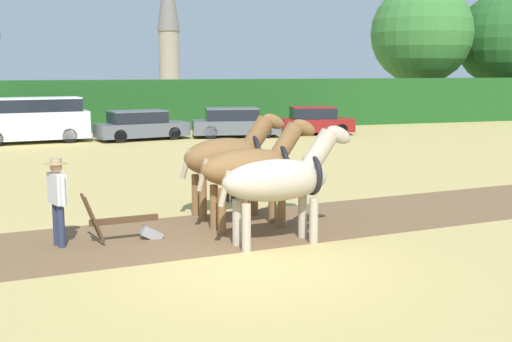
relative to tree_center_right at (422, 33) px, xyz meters
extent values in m
plane|color=tan|center=(-22.63, -31.23, -6.00)|extent=(240.00, 240.00, 0.00)
cube|color=#1E511E|center=(-22.63, -5.00, -4.58)|extent=(71.44, 1.92, 2.84)
cylinder|color=brown|center=(0.00, 0.00, -4.01)|extent=(0.44, 0.44, 3.98)
sphere|color=#387533|center=(0.00, 0.00, 0.01)|extent=(7.37, 7.37, 7.37)
cylinder|color=#4C3823|center=(7.02, -0.11, -4.13)|extent=(0.44, 0.44, 3.74)
sphere|color=#235623|center=(7.02, -0.11, -0.33)|extent=(7.05, 7.05, 7.05)
cylinder|color=gray|center=(-12.15, 36.68, -2.04)|extent=(2.46, 2.46, 7.91)
ellipsoid|color=#B2A38E|center=(-21.71, -30.02, -4.70)|extent=(2.34, 1.12, 0.83)
cylinder|color=#B2A38E|center=(-21.01, -29.70, -5.54)|extent=(0.18, 0.18, 0.93)
cylinder|color=#B2A38E|center=(-20.96, -30.18, -5.54)|extent=(0.18, 0.18, 0.93)
cylinder|color=#B2A38E|center=(-22.47, -29.86, -5.54)|extent=(0.18, 0.18, 0.93)
cylinder|color=#B2A38E|center=(-22.42, -30.34, -5.54)|extent=(0.18, 0.18, 0.93)
cylinder|color=#B2A38E|center=(-20.76, -29.92, -4.19)|extent=(0.87, 0.48, 0.95)
ellipsoid|color=#B2A38E|center=(-20.30, -29.87, -3.86)|extent=(0.70, 0.33, 0.54)
cube|color=gray|center=(-20.56, -29.90, -4.01)|extent=(0.46, 0.13, 0.62)
cylinder|color=gray|center=(-22.78, -30.14, -4.79)|extent=(0.31, 0.15, 0.71)
torus|color=black|center=(-20.93, -29.94, -4.64)|extent=(0.20, 0.86, 0.85)
ellipsoid|color=brown|center=(-21.87, -28.63, -4.65)|extent=(2.25, 1.11, 0.83)
cylinder|color=brown|center=(-21.19, -28.32, -5.51)|extent=(0.18, 0.18, 0.98)
cylinder|color=brown|center=(-21.14, -28.79, -5.51)|extent=(0.18, 0.18, 0.98)
cylinder|color=brown|center=(-22.59, -28.47, -5.51)|extent=(0.18, 0.18, 0.98)
cylinder|color=brown|center=(-22.54, -28.95, -5.51)|extent=(0.18, 0.18, 0.98)
cylinder|color=brown|center=(-20.95, -28.53, -4.15)|extent=(0.85, 0.48, 0.93)
ellipsoid|color=brown|center=(-20.51, -28.48, -3.83)|extent=(0.70, 0.33, 0.54)
cube|color=gray|center=(-20.76, -28.51, -3.97)|extent=(0.45, 0.13, 0.59)
cylinder|color=gray|center=(-22.89, -28.74, -4.74)|extent=(0.31, 0.15, 0.71)
torus|color=black|center=(-21.11, -28.55, -4.58)|extent=(0.20, 0.86, 0.85)
ellipsoid|color=brown|center=(-22.02, -27.24, -4.60)|extent=(2.10, 1.18, 0.92)
cylinder|color=brown|center=(-21.40, -26.90, -5.50)|extent=(0.18, 0.18, 0.99)
cylinder|color=brown|center=(-21.34, -27.43, -5.50)|extent=(0.18, 0.18, 0.99)
cylinder|color=brown|center=(-22.69, -27.05, -5.50)|extent=(0.18, 0.18, 0.99)
cylinder|color=brown|center=(-22.64, -27.57, -5.50)|extent=(0.18, 0.18, 0.99)
cylinder|color=brown|center=(-21.17, -27.15, -4.09)|extent=(0.87, 0.52, 0.92)
ellipsoid|color=brown|center=(-20.75, -27.10, -3.79)|extent=(0.70, 0.33, 0.54)
cube|color=gray|center=(-20.99, -27.13, -3.90)|extent=(0.43, 0.13, 0.57)
cylinder|color=gray|center=(-22.96, -27.34, -4.69)|extent=(0.31, 0.15, 0.71)
torus|color=black|center=(-21.32, -27.16, -4.53)|extent=(0.21, 0.94, 0.93)
cube|color=#4C331E|center=(-24.57, -28.93, -5.55)|extent=(1.39, 0.25, 0.12)
cube|color=#939399|center=(-24.02, -28.87, -5.90)|extent=(0.50, 0.25, 0.39)
cylinder|color=#4C331E|center=(-25.22, -28.80, -5.45)|extent=(0.40, 0.10, 0.96)
cylinder|color=#4C331E|center=(-25.17, -29.20, -5.45)|extent=(0.40, 0.10, 0.96)
cylinder|color=#28334C|center=(-25.88, -28.79, -5.57)|extent=(0.14, 0.14, 0.86)
cylinder|color=#28334C|center=(-25.80, -29.00, -5.57)|extent=(0.14, 0.14, 0.86)
cube|color=silver|center=(-25.84, -28.90, -4.84)|extent=(0.37, 0.54, 0.61)
sphere|color=tan|center=(-25.84, -28.90, -4.41)|extent=(0.23, 0.23, 0.23)
cylinder|color=silver|center=(-25.95, -28.62, -4.86)|extent=(0.09, 0.09, 0.57)
cylinder|color=silver|center=(-25.73, -29.17, -4.86)|extent=(0.09, 0.09, 0.57)
cylinder|color=tan|center=(-25.84, -28.90, -4.34)|extent=(0.44, 0.44, 0.02)
cylinder|color=tan|center=(-25.84, -28.90, -4.29)|extent=(0.22, 0.22, 0.10)
cylinder|color=#38332D|center=(-21.58, -25.69, -5.60)|extent=(0.14, 0.14, 0.80)
cylinder|color=#38332D|center=(-21.41, -25.82, -5.60)|extent=(0.14, 0.14, 0.80)
cube|color=tan|center=(-21.49, -25.76, -4.91)|extent=(0.49, 0.45, 0.57)
sphere|color=tan|center=(-21.49, -25.76, -4.51)|extent=(0.22, 0.22, 0.22)
cylinder|color=tan|center=(-21.71, -25.58, -4.93)|extent=(0.09, 0.09, 0.54)
cylinder|color=tan|center=(-21.27, -25.93, -4.93)|extent=(0.09, 0.09, 0.54)
cylinder|color=#42382D|center=(-21.49, -25.76, -4.45)|extent=(0.41, 0.41, 0.02)
cylinder|color=#42382D|center=(-21.49, -25.76, -4.40)|extent=(0.21, 0.21, 0.10)
cube|color=silver|center=(-26.90, -9.86, -5.17)|extent=(5.44, 2.57, 1.28)
cube|color=black|center=(-26.90, -9.86, -4.23)|extent=(4.79, 2.30, 0.59)
cube|color=silver|center=(-26.90, -9.86, -3.91)|extent=(4.79, 2.30, 0.06)
cylinder|color=black|center=(-25.39, -8.81, -5.65)|extent=(0.72, 0.31, 0.69)
cylinder|color=black|center=(-25.18, -10.49, -5.65)|extent=(0.72, 0.31, 0.69)
cube|color=#565B66|center=(-21.72, -10.13, -5.49)|extent=(4.68, 2.60, 0.67)
cube|color=black|center=(-21.94, -10.18, -4.88)|extent=(2.91, 2.07, 0.55)
cube|color=#565B66|center=(-21.94, -10.18, -4.58)|extent=(2.91, 2.07, 0.06)
cylinder|color=black|center=(-20.54, -9.11, -5.68)|extent=(0.67, 0.35, 0.63)
cylinder|color=black|center=(-20.23, -10.59, -5.68)|extent=(0.67, 0.35, 0.63)
cylinder|color=black|center=(-23.22, -9.67, -5.68)|extent=(0.67, 0.35, 0.63)
cylinder|color=black|center=(-22.90, -11.15, -5.68)|extent=(0.67, 0.35, 0.63)
cube|color=#565B66|center=(-16.96, -10.29, -5.47)|extent=(4.63, 2.46, 0.69)
cube|color=black|center=(-17.18, -10.26, -4.85)|extent=(2.86, 2.00, 0.56)
cube|color=#565B66|center=(-17.18, -10.26, -4.54)|extent=(2.86, 2.00, 0.06)
cylinder|color=black|center=(-15.49, -9.76, -5.67)|extent=(0.70, 0.33, 0.67)
cylinder|color=black|center=(-15.75, -11.28, -5.67)|extent=(0.70, 0.33, 0.67)
cylinder|color=black|center=(-18.18, -9.31, -5.67)|extent=(0.70, 0.33, 0.67)
cylinder|color=black|center=(-18.44, -10.83, -5.67)|extent=(0.70, 0.33, 0.67)
cube|color=maroon|center=(-12.51, -10.24, -5.49)|extent=(4.08, 2.50, 0.68)
cube|color=black|center=(-12.70, -10.20, -4.87)|extent=(2.55, 2.03, 0.56)
cube|color=maroon|center=(-12.70, -10.20, -4.56)|extent=(2.55, 2.03, 0.06)
cylinder|color=black|center=(-11.20, -9.68, -5.69)|extent=(0.65, 0.33, 0.62)
cylinder|color=black|center=(-11.50, -11.24, -5.69)|extent=(0.65, 0.33, 0.62)
cylinder|color=black|center=(-13.52, -9.23, -5.69)|extent=(0.65, 0.33, 0.62)
cylinder|color=black|center=(-13.82, -10.79, -5.69)|extent=(0.65, 0.33, 0.62)
camera|label=1|loc=(-25.83, -41.78, -2.52)|focal=45.00mm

